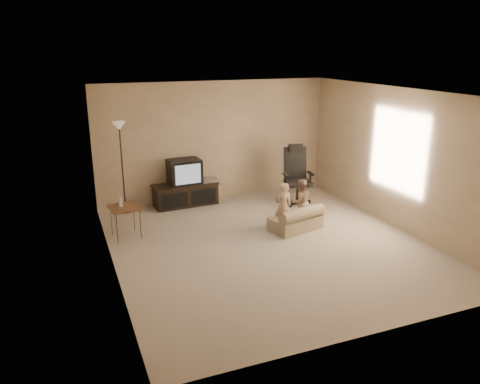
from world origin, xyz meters
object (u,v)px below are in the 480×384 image
object	(u,v)px
toddler_left	(283,206)
tv_stand	(185,186)
office_chair	(297,183)
side_table	(124,208)
child_sofa	(297,220)
toddler_right	(300,202)
floor_lamp	(121,147)

from	to	relation	value
toddler_left	tv_stand	bearing A→B (deg)	-53.88
office_chair	side_table	world-z (taller)	office_chair
child_sofa	office_chair	bearing A→B (deg)	48.45
tv_stand	toddler_left	distance (m)	2.33
side_table	toddler_right	size ratio (longest dim) A/B	0.87
side_table	child_sofa	distance (m)	3.05
floor_lamp	toddler_left	xyz separation A→B (m)	(2.50, -2.01, -0.88)
child_sofa	floor_lamp	bearing A→B (deg)	127.62
floor_lamp	child_sofa	size ratio (longest dim) A/B	1.76
office_chair	toddler_right	world-z (taller)	office_chair
side_table	floor_lamp	size ratio (longest dim) A/B	0.42
side_table	child_sofa	world-z (taller)	side_table
side_table	toddler_left	distance (m)	2.77
child_sofa	toddler_right	distance (m)	0.41
office_chair	child_sofa	size ratio (longest dim) A/B	1.20
office_chair	floor_lamp	world-z (taller)	floor_lamp
office_chair	side_table	bearing A→B (deg)	-161.67
side_table	child_sofa	bearing A→B (deg)	-15.75
toddler_left	office_chair	bearing A→B (deg)	-124.27
floor_lamp	toddler_right	bearing A→B (deg)	-32.83
side_table	tv_stand	bearing A→B (deg)	41.77
tv_stand	side_table	size ratio (longest dim) A/B	1.85
tv_stand	toddler_left	world-z (taller)	tv_stand
tv_stand	side_table	bearing A→B (deg)	-141.89
child_sofa	toddler_left	size ratio (longest dim) A/B	1.18
child_sofa	tv_stand	bearing A→B (deg)	111.36
child_sofa	toddler_right	xyz separation A→B (m)	(0.19, 0.26, 0.25)
toddler_left	toddler_right	world-z (taller)	toddler_left
office_chair	toddler_left	size ratio (longest dim) A/B	1.41
toddler_left	toddler_right	bearing A→B (deg)	-160.43
office_chair	toddler_left	world-z (taller)	office_chair
side_table	floor_lamp	distance (m)	1.55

